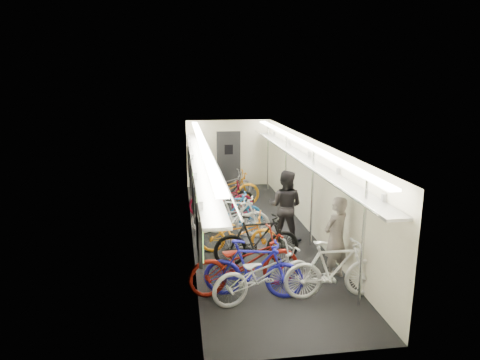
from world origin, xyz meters
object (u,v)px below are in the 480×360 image
object	(u,v)px
bicycle_1	(253,269)
bicycle_0	(264,274)
passenger_near	(336,238)
passenger_mid	(285,206)
backpack	(346,205)

from	to	relation	value
bicycle_1	bicycle_0	bearing A→B (deg)	-117.04
passenger_near	passenger_mid	size ratio (longest dim) A/B	0.96
bicycle_1	backpack	bearing A→B (deg)	-46.87
passenger_mid	backpack	bearing A→B (deg)	151.94
passenger_near	backpack	size ratio (longest dim) A/B	4.39
bicycle_1	passenger_near	size ratio (longest dim) A/B	1.08
passenger_mid	passenger_near	bearing A→B (deg)	132.41
passenger_near	backpack	bearing A→B (deg)	-154.12
passenger_mid	backpack	size ratio (longest dim) A/B	4.59
bicycle_0	backpack	world-z (taller)	backpack
bicycle_1	passenger_near	distance (m)	1.81
bicycle_0	passenger_mid	xyz separation A→B (m)	(1.07, 2.76, 0.37)
bicycle_1	backpack	world-z (taller)	backpack
bicycle_0	passenger_mid	size ratio (longest dim) A/B	1.10
bicycle_0	passenger_near	xyz separation A→B (m)	(1.55, 0.66, 0.33)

